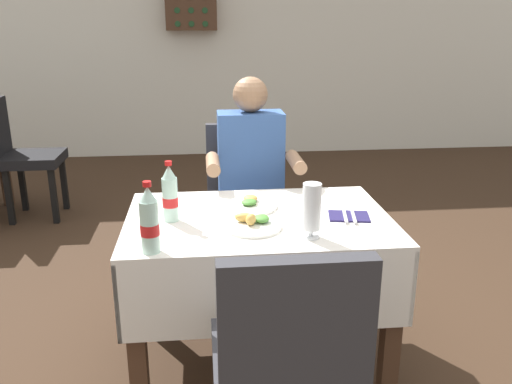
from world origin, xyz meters
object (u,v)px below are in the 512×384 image
at_px(main_dining_table, 258,254).
at_px(chair_far_diner_seat, 244,199).
at_px(beer_glass_left, 312,211).
at_px(cola_bottle_primary, 149,222).
at_px(plate_near_camera, 253,224).
at_px(seated_diner_far, 252,178).
at_px(napkin_cutlery_set, 349,216).
at_px(cola_bottle_secondary, 170,195).
at_px(chair_near_camera_side, 286,362).
at_px(background_chair_right, 21,151).
at_px(plate_far_diner, 250,205).
at_px(wall_bottle_rack, 191,11).

height_order(main_dining_table, chair_far_diner_seat, chair_far_diner_seat).
bearing_deg(beer_glass_left, cola_bottle_primary, -173.28).
bearing_deg(plate_near_camera, seated_diner_far, 84.93).
bearing_deg(seated_diner_far, napkin_cutlery_set, -63.68).
bearing_deg(cola_bottle_secondary, napkin_cutlery_set, -2.94).
relative_size(chair_near_camera_side, plate_near_camera, 4.16).
relative_size(chair_near_camera_side, background_chair_right, 1.00).
xyz_separation_m(seated_diner_far, plate_far_diner, (-0.06, -0.54, 0.03)).
relative_size(chair_near_camera_side, wall_bottle_rack, 1.73).
distance_m(seated_diner_far, cola_bottle_secondary, 0.80).
height_order(chair_far_diner_seat, napkin_cutlery_set, chair_far_diner_seat).
xyz_separation_m(plate_far_diner, beer_glass_left, (0.20, -0.38, 0.10)).
xyz_separation_m(main_dining_table, plate_near_camera, (-0.04, -0.12, 0.19)).
bearing_deg(main_dining_table, background_chair_right, 127.86).
distance_m(plate_near_camera, cola_bottle_primary, 0.45).
height_order(plate_near_camera, beer_glass_left, beer_glass_left).
bearing_deg(main_dining_table, wall_bottle_rack, 94.28).
distance_m(chair_far_diner_seat, plate_near_camera, 0.92).
distance_m(beer_glass_left, napkin_cutlery_set, 0.31).
distance_m(main_dining_table, background_chair_right, 2.73).
height_order(beer_glass_left, wall_bottle_rack, wall_bottle_rack).
bearing_deg(cola_bottle_primary, background_chair_right, 116.67).
bearing_deg(cola_bottle_primary, plate_far_diner, 48.05).
bearing_deg(cola_bottle_primary, chair_near_camera_side, -46.62).
relative_size(chair_far_diner_seat, cola_bottle_primary, 3.61).
distance_m(cola_bottle_primary, cola_bottle_secondary, 0.32).
bearing_deg(beer_glass_left, napkin_cutlery_set, 44.46).
height_order(plate_near_camera, plate_far_diner, plate_near_camera).
height_order(chair_near_camera_side, seated_diner_far, seated_diner_far).
relative_size(chair_near_camera_side, cola_bottle_primary, 3.61).
height_order(cola_bottle_primary, background_chair_right, cola_bottle_primary).
xyz_separation_m(chair_far_diner_seat, chair_near_camera_side, (-0.00, -1.55, 0.00)).
distance_m(chair_near_camera_side, cola_bottle_primary, 0.69).
xyz_separation_m(chair_near_camera_side, cola_bottle_secondary, (-0.37, 0.77, 0.29)).
bearing_deg(main_dining_table, napkin_cutlery_set, -6.70).
distance_m(plate_near_camera, background_chair_right, 2.81).
bearing_deg(plate_near_camera, plate_far_diner, 87.77).
relative_size(chair_far_diner_seat, plate_far_diner, 3.94).
xyz_separation_m(main_dining_table, wall_bottle_rack, (-0.31, 4.09, 1.09)).
xyz_separation_m(plate_far_diner, cola_bottle_secondary, (-0.35, -0.13, 0.10)).
bearing_deg(plate_far_diner, napkin_cutlery_set, -22.62).
bearing_deg(plate_near_camera, background_chair_right, 125.77).
bearing_deg(plate_near_camera, beer_glass_left, -31.28).
xyz_separation_m(main_dining_table, cola_bottle_primary, (-0.43, -0.32, 0.29)).
bearing_deg(plate_near_camera, main_dining_table, 73.54).
height_order(seated_diner_far, napkin_cutlery_set, seated_diner_far).
bearing_deg(beer_glass_left, wall_bottle_rack, 96.36).
bearing_deg(plate_far_diner, wall_bottle_rack, 94.04).
bearing_deg(seated_diner_far, plate_near_camera, -95.07).
bearing_deg(chair_far_diner_seat, main_dining_table, -90.00).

